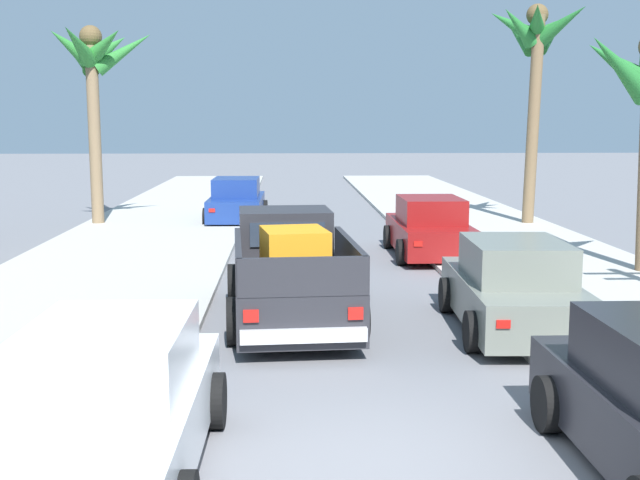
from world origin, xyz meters
TOP-DOWN VIEW (x-y plane):
  - ground_plane at (0.00, 0.00)m, footprint 160.00×160.00m
  - sidewalk_left at (-5.13, 12.00)m, footprint 5.31×60.00m
  - sidewalk_right at (5.13, 12.00)m, footprint 5.31×60.00m
  - curb_left at (-3.88, 12.00)m, footprint 0.16×60.00m
  - curb_right at (3.88, 12.00)m, footprint 0.16×60.00m
  - pickup_truck at (-0.96, 6.15)m, footprint 2.46×5.32m
  - car_left_near at (2.67, 12.70)m, footprint 2.03×4.26m
  - car_right_near at (-2.75, 20.02)m, footprint 2.06×4.28m
  - car_left_mid at (2.74, 5.20)m, footprint 2.16×4.32m
  - car_left_far at (-2.77, -0.18)m, footprint 2.07×4.28m
  - palm_tree_right_fore at (-7.25, 19.10)m, footprint 3.56×4.08m
  - palm_tree_right_mid at (7.03, 18.41)m, footprint 3.22×3.55m

SIDE VIEW (x-z plane):
  - ground_plane at x=0.00m, z-range 0.00..0.00m
  - curb_left at x=-3.88m, z-range 0.00..0.10m
  - curb_right at x=3.88m, z-range 0.00..0.10m
  - sidewalk_left at x=-5.13m, z-range 0.00..0.12m
  - sidewalk_right at x=5.13m, z-range 0.00..0.12m
  - car_left_near at x=2.67m, z-range -0.06..1.48m
  - car_right_near at x=-2.75m, z-range -0.06..1.48m
  - car_left_mid at x=2.74m, z-range -0.06..1.48m
  - car_left_far at x=-2.77m, z-range -0.06..1.48m
  - pickup_truck at x=-0.96m, z-range -0.08..1.72m
  - palm_tree_right_fore at x=-7.25m, z-range 2.05..8.57m
  - palm_tree_right_mid at x=7.03m, z-range 2.29..9.48m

